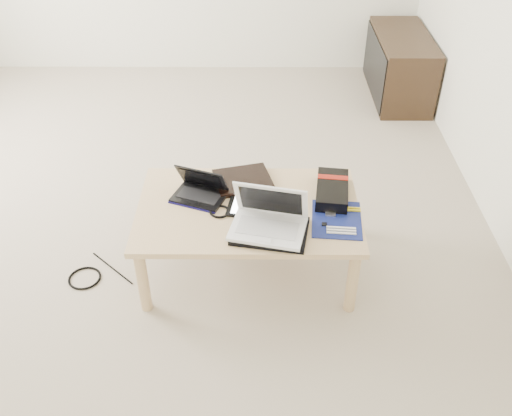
{
  "coord_description": "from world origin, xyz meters",
  "views": [
    {
      "loc": [
        0.65,
        -2.87,
        2.11
      ],
      "look_at": [
        0.64,
        -0.62,
        0.39
      ],
      "focal_mm": 40.0,
      "sensor_mm": 36.0,
      "label": 1
    }
  ],
  "objects_px": {
    "white_laptop": "(269,219)",
    "coffee_table": "(248,215)",
    "gpu_box": "(332,190)",
    "media_cabinet": "(399,66)",
    "netbook": "(200,191)"
  },
  "relations": [
    {
      "from": "media_cabinet",
      "to": "netbook",
      "type": "distance_m",
      "value": 2.45
    },
    {
      "from": "media_cabinet",
      "to": "white_laptop",
      "type": "relative_size",
      "value": 2.34
    },
    {
      "from": "white_laptop",
      "to": "coffee_table",
      "type": "bearing_deg",
      "value": 118.74
    },
    {
      "from": "coffee_table",
      "to": "gpu_box",
      "type": "distance_m",
      "value": 0.44
    },
    {
      "from": "netbook",
      "to": "coffee_table",
      "type": "bearing_deg",
      "value": -19.68
    },
    {
      "from": "netbook",
      "to": "white_laptop",
      "type": "relative_size",
      "value": 0.8
    },
    {
      "from": "coffee_table",
      "to": "gpu_box",
      "type": "xyz_separation_m",
      "value": [
        0.42,
        0.1,
        0.08
      ]
    },
    {
      "from": "media_cabinet",
      "to": "netbook",
      "type": "bearing_deg",
      "value": -125.51
    },
    {
      "from": "media_cabinet",
      "to": "white_laptop",
      "type": "height_order",
      "value": "white_laptop"
    },
    {
      "from": "coffee_table",
      "to": "netbook",
      "type": "height_order",
      "value": "netbook"
    },
    {
      "from": "netbook",
      "to": "gpu_box",
      "type": "xyz_separation_m",
      "value": [
        0.67,
        0.01,
        -0.0
      ]
    },
    {
      "from": "coffee_table",
      "to": "white_laptop",
      "type": "height_order",
      "value": "white_laptop"
    },
    {
      "from": "coffee_table",
      "to": "media_cabinet",
      "type": "relative_size",
      "value": 1.22
    },
    {
      "from": "media_cabinet",
      "to": "white_laptop",
      "type": "distance_m",
      "value": 2.51
    },
    {
      "from": "coffee_table",
      "to": "white_laptop",
      "type": "relative_size",
      "value": 2.86
    }
  ]
}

